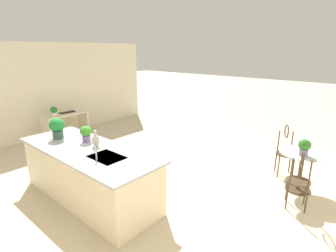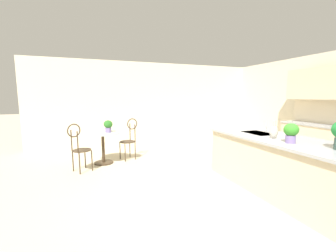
{
  "view_description": "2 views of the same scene",
  "coord_description": "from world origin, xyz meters",
  "px_view_note": "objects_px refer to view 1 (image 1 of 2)",
  "views": [
    {
      "loc": [
        -3.42,
        3.08,
        2.51
      ],
      "look_at": [
        -0.54,
        -0.25,
        1.23
      ],
      "focal_mm": 28.28,
      "sensor_mm": 36.0,
      "label": 1
    },
    {
      "loc": [
        2.91,
        -2.11,
        1.6
      ],
      "look_at": [
        -1.25,
        -0.58,
        0.99
      ],
      "focal_mm": 23.28,
      "sensor_mm": 36.0,
      "label": 2
    }
  ],
  "objects_px": {
    "chair_by_island": "(286,148)",
    "potted_plant_counter_near": "(86,133)",
    "keyboard": "(67,112)",
    "vase_on_counter": "(96,140)",
    "bistro_table": "(301,168)",
    "potted_plant_on_table": "(304,146)",
    "writing_desk": "(65,121)",
    "potted_plant_counter_far": "(57,127)",
    "chair_near_window": "(299,176)",
    "potted_plant_on_desk": "(54,111)"
  },
  "relations": [
    {
      "from": "writing_desk",
      "to": "vase_on_counter",
      "type": "height_order",
      "value": "vase_on_counter"
    },
    {
      "from": "potted_plant_counter_near",
      "to": "chair_by_island",
      "type": "bearing_deg",
      "value": -130.43
    },
    {
      "from": "potted_plant_counter_near",
      "to": "potted_plant_on_desk",
      "type": "height_order",
      "value": "potted_plant_counter_near"
    },
    {
      "from": "chair_near_window",
      "to": "potted_plant_on_table",
      "type": "bearing_deg",
      "value": -78.7
    },
    {
      "from": "chair_near_window",
      "to": "potted_plant_on_desk",
      "type": "height_order",
      "value": "chair_near_window"
    },
    {
      "from": "chair_near_window",
      "to": "keyboard",
      "type": "relative_size",
      "value": 2.37
    },
    {
      "from": "keyboard",
      "to": "potted_plant_counter_far",
      "type": "relative_size",
      "value": 1.15
    },
    {
      "from": "potted_plant_on_table",
      "to": "potted_plant_counter_far",
      "type": "height_order",
      "value": "potted_plant_counter_far"
    },
    {
      "from": "potted_plant_counter_near",
      "to": "vase_on_counter",
      "type": "bearing_deg",
      "value": 173.4
    },
    {
      "from": "chair_by_island",
      "to": "vase_on_counter",
      "type": "distance_m",
      "value": 3.75
    },
    {
      "from": "writing_desk",
      "to": "vase_on_counter",
      "type": "xyz_separation_m",
      "value": [
        -3.4,
        1.25,
        0.52
      ]
    },
    {
      "from": "chair_near_window",
      "to": "potted_plant_on_desk",
      "type": "relative_size",
      "value": 3.94
    },
    {
      "from": "chair_by_island",
      "to": "potted_plant_on_table",
      "type": "bearing_deg",
      "value": 126.45
    },
    {
      "from": "writing_desk",
      "to": "vase_on_counter",
      "type": "distance_m",
      "value": 3.66
    },
    {
      "from": "keyboard",
      "to": "vase_on_counter",
      "type": "bearing_deg",
      "value": 158.53
    },
    {
      "from": "keyboard",
      "to": "potted_plant_on_desk",
      "type": "relative_size",
      "value": 1.66
    },
    {
      "from": "potted_plant_counter_far",
      "to": "vase_on_counter",
      "type": "relative_size",
      "value": 1.33
    },
    {
      "from": "chair_near_window",
      "to": "potted_plant_counter_near",
      "type": "height_order",
      "value": "potted_plant_counter_near"
    },
    {
      "from": "potted_plant_counter_near",
      "to": "potted_plant_counter_far",
      "type": "height_order",
      "value": "potted_plant_counter_far"
    },
    {
      "from": "vase_on_counter",
      "to": "potted_plant_on_table",
      "type": "bearing_deg",
      "value": -138.35
    },
    {
      "from": "writing_desk",
      "to": "potted_plant_counter_far",
      "type": "relative_size",
      "value": 3.13
    },
    {
      "from": "potted_plant_on_desk",
      "to": "keyboard",
      "type": "bearing_deg",
      "value": -72.72
    },
    {
      "from": "keyboard",
      "to": "potted_plant_counter_near",
      "type": "distance_m",
      "value": 3.35
    },
    {
      "from": "chair_by_island",
      "to": "keyboard",
      "type": "xyz_separation_m",
      "value": [
        5.6,
        1.67,
        0.18
      ]
    },
    {
      "from": "keyboard",
      "to": "potted_plant_counter_far",
      "type": "distance_m",
      "value": 2.98
    },
    {
      "from": "chair_near_window",
      "to": "potted_plant_counter_near",
      "type": "xyz_separation_m",
      "value": [
        3.11,
        1.81,
        0.51
      ]
    },
    {
      "from": "writing_desk",
      "to": "vase_on_counter",
      "type": "relative_size",
      "value": 4.17
    },
    {
      "from": "potted_plant_on_desk",
      "to": "potted_plant_on_table",
      "type": "bearing_deg",
      "value": -166.1
    },
    {
      "from": "bistro_table",
      "to": "chair_near_window",
      "type": "distance_m",
      "value": 0.68
    },
    {
      "from": "potted_plant_on_table",
      "to": "potted_plant_counter_far",
      "type": "xyz_separation_m",
      "value": [
        3.56,
        2.57,
        0.23
      ]
    },
    {
      "from": "potted_plant_counter_near",
      "to": "potted_plant_on_desk",
      "type": "distance_m",
      "value": 3.06
    },
    {
      "from": "keyboard",
      "to": "potted_plant_counter_far",
      "type": "xyz_separation_m",
      "value": [
        -2.52,
        1.55,
        0.38
      ]
    },
    {
      "from": "chair_by_island",
      "to": "potted_plant_on_table",
      "type": "height_order",
      "value": "chair_by_island"
    },
    {
      "from": "chair_by_island",
      "to": "potted_plant_counter_near",
      "type": "bearing_deg",
      "value": 49.57
    },
    {
      "from": "chair_by_island",
      "to": "potted_plant_counter_far",
      "type": "distance_m",
      "value": 4.49
    },
    {
      "from": "potted_plant_on_desk",
      "to": "chair_near_window",
      "type": "bearing_deg",
      "value": -171.03
    },
    {
      "from": "writing_desk",
      "to": "potted_plant_counter_far",
      "type": "distance_m",
      "value": 2.96
    },
    {
      "from": "keyboard",
      "to": "vase_on_counter",
      "type": "height_order",
      "value": "vase_on_counter"
    },
    {
      "from": "keyboard",
      "to": "potted_plant_on_table",
      "type": "height_order",
      "value": "potted_plant_on_table"
    },
    {
      "from": "potted_plant_on_desk",
      "to": "vase_on_counter",
      "type": "height_order",
      "value": "vase_on_counter"
    },
    {
      "from": "potted_plant_on_table",
      "to": "writing_desk",
      "type": "bearing_deg",
      "value": 10.47
    },
    {
      "from": "vase_on_counter",
      "to": "potted_plant_counter_near",
      "type": "bearing_deg",
      "value": -6.6
    },
    {
      "from": "keyboard",
      "to": "vase_on_counter",
      "type": "relative_size",
      "value": 1.53
    },
    {
      "from": "chair_near_window",
      "to": "writing_desk",
      "type": "bearing_deg",
      "value": 5.59
    },
    {
      "from": "writing_desk",
      "to": "potted_plant_on_table",
      "type": "xyz_separation_m",
      "value": [
        -6.06,
        -1.12,
        0.4
      ]
    },
    {
      "from": "bistro_table",
      "to": "potted_plant_on_table",
      "type": "distance_m",
      "value": 0.48
    },
    {
      "from": "potted_plant_counter_far",
      "to": "chair_by_island",
      "type": "bearing_deg",
      "value": -133.77
    },
    {
      "from": "chair_near_window",
      "to": "potted_plant_counter_far",
      "type": "relative_size",
      "value": 2.72
    },
    {
      "from": "keyboard",
      "to": "chair_near_window",
      "type": "bearing_deg",
      "value": -175.34
    },
    {
      "from": "chair_by_island",
      "to": "writing_desk",
      "type": "xyz_separation_m",
      "value": [
        5.58,
        1.77,
        -0.06
      ]
    }
  ]
}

